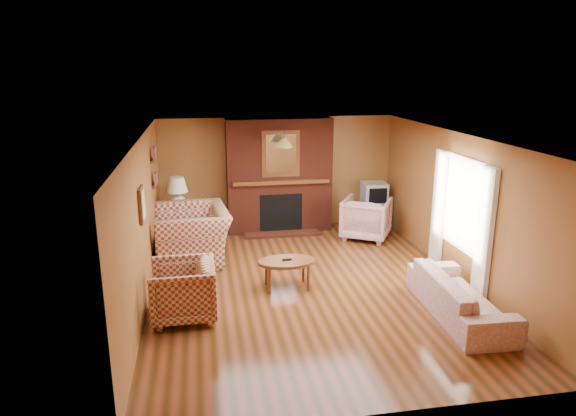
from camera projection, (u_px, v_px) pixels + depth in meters
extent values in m
plane|color=#3F240D|center=(308.00, 285.00, 8.31)|extent=(6.50, 6.50, 0.00)
plane|color=silver|center=(310.00, 137.00, 7.67)|extent=(6.50, 6.50, 0.00)
plane|color=#995E2F|center=(277.00, 173.00, 11.08)|extent=(6.50, 0.00, 6.50)
plane|color=#995E2F|center=(380.00, 307.00, 4.90)|extent=(6.50, 0.00, 6.50)
plane|color=#995E2F|center=(143.00, 222.00, 7.58)|extent=(0.00, 6.50, 6.50)
plane|color=#995E2F|center=(458.00, 207.00, 8.40)|extent=(0.00, 6.50, 6.50)
cube|color=#571F13|center=(279.00, 175.00, 10.84)|extent=(2.20, 0.50, 2.40)
cube|color=black|center=(281.00, 212.00, 10.82)|extent=(0.90, 0.06, 0.80)
cube|color=#571F13|center=(282.00, 234.00, 10.77)|extent=(1.60, 0.35, 0.06)
cube|color=brown|center=(281.00, 182.00, 10.60)|extent=(2.00, 0.18, 0.08)
cube|color=brown|center=(281.00, 154.00, 10.48)|extent=(0.78, 0.05, 0.95)
cube|color=white|center=(281.00, 154.00, 10.45)|extent=(0.62, 0.02, 0.80)
cube|color=beige|center=(484.00, 234.00, 7.53)|extent=(0.08, 0.35, 2.00)
cube|color=beige|center=(439.00, 207.00, 8.95)|extent=(0.08, 0.35, 2.00)
cube|color=white|center=(463.00, 204.00, 8.18)|extent=(0.03, 1.10, 1.50)
cube|color=brown|center=(155.00, 184.00, 9.35)|extent=(0.06, 0.55, 0.04)
cube|color=brown|center=(153.00, 160.00, 9.23)|extent=(0.06, 0.55, 0.04)
cube|color=brown|center=(142.00, 205.00, 7.21)|extent=(0.04, 0.40, 0.50)
cube|color=silver|center=(143.00, 204.00, 7.21)|extent=(0.01, 0.32, 0.42)
cylinder|color=black|center=(284.00, 131.00, 9.90)|extent=(0.01, 0.01, 0.35)
cone|color=tan|center=(284.00, 142.00, 9.96)|extent=(0.36, 0.36, 0.18)
imported|color=maroon|center=(191.00, 235.00, 9.29)|extent=(1.45, 1.62, 0.97)
imported|color=maroon|center=(183.00, 291.00, 7.14)|extent=(0.91, 0.89, 0.82)
imported|color=beige|center=(460.00, 296.00, 7.23)|extent=(0.87, 2.07, 0.60)
imported|color=beige|center=(366.00, 218.00, 10.50)|extent=(1.25, 1.26, 0.84)
ellipsoid|color=brown|center=(287.00, 262.00, 8.11)|extent=(0.92, 0.57, 0.05)
cube|color=black|center=(287.00, 260.00, 8.10)|extent=(0.15, 0.05, 0.02)
cylinder|color=brown|center=(304.00, 270.00, 8.40)|extent=(0.05, 0.05, 0.42)
cylinder|color=brown|center=(266.00, 272.00, 8.29)|extent=(0.05, 0.05, 0.42)
cylinder|color=brown|center=(308.00, 279.00, 8.05)|extent=(0.05, 0.05, 0.42)
cylinder|color=brown|center=(269.00, 281.00, 7.95)|extent=(0.05, 0.05, 0.42)
cube|color=brown|center=(179.00, 227.00, 10.20)|extent=(0.54, 0.54, 0.66)
sphere|color=white|center=(178.00, 203.00, 10.07)|extent=(0.33, 0.33, 0.33)
cylinder|color=black|center=(177.00, 194.00, 10.02)|extent=(0.03, 0.03, 0.10)
cone|color=silver|center=(177.00, 185.00, 9.97)|extent=(0.42, 0.42, 0.29)
cube|color=black|center=(373.00, 215.00, 11.23)|extent=(0.53, 0.49, 0.54)
cube|color=#A5A8AD|center=(374.00, 193.00, 11.10)|extent=(0.52, 0.50, 0.46)
cube|color=black|center=(378.00, 196.00, 10.86)|extent=(0.39, 0.03, 0.33)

